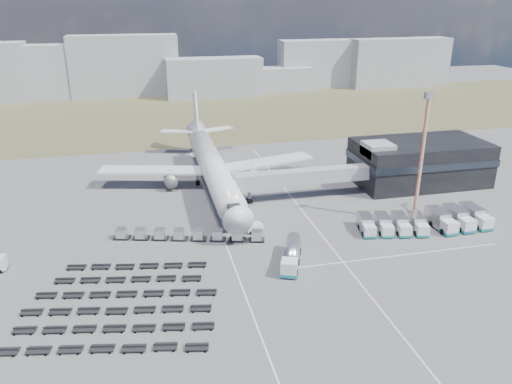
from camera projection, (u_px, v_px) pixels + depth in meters
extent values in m
plane|color=#565659|center=(240.00, 250.00, 87.02)|extent=(420.00, 420.00, 0.00)
cube|color=brown|center=(182.00, 115.00, 186.70)|extent=(420.00, 90.00, 0.01)
cube|color=silver|center=(224.00, 239.00, 91.13)|extent=(0.25, 110.00, 0.01)
cube|color=silver|center=(317.00, 229.00, 94.93)|extent=(0.25, 110.00, 0.01)
cube|color=silver|center=(393.00, 256.00, 85.06)|extent=(40.00, 0.25, 0.01)
cube|color=black|center=(420.00, 162.00, 117.10)|extent=(30.00, 16.00, 10.00)
cube|color=#262D38|center=(420.00, 157.00, 116.66)|extent=(30.40, 16.40, 1.60)
cube|color=#939399|center=(378.00, 150.00, 111.10)|extent=(6.00, 6.00, 3.00)
cube|color=#939399|center=(303.00, 176.00, 107.56)|extent=(29.80, 3.00, 3.00)
cube|color=#939399|center=(243.00, 182.00, 104.27)|extent=(4.00, 3.60, 3.40)
cylinder|color=slate|center=(249.00, 192.00, 105.98)|extent=(0.70, 0.70, 5.10)
cylinder|color=black|center=(249.00, 201.00, 106.74)|extent=(1.40, 0.90, 1.40)
cylinder|color=silver|center=(213.00, 168.00, 112.27)|extent=(5.60, 48.00, 5.60)
cone|color=silver|center=(236.00, 215.00, 88.25)|extent=(5.60, 5.00, 5.60)
cone|color=silver|center=(198.00, 133.00, 137.35)|extent=(5.60, 8.00, 5.60)
cube|color=black|center=(233.00, 206.00, 89.77)|extent=(2.20, 2.00, 0.80)
cube|color=silver|center=(154.00, 170.00, 114.48)|extent=(25.59, 11.38, 0.50)
cube|color=silver|center=(264.00, 162.00, 119.99)|extent=(25.59, 11.38, 0.50)
cylinder|color=slate|center=(171.00, 179.00, 114.03)|extent=(3.00, 5.00, 3.00)
cylinder|color=slate|center=(251.00, 173.00, 118.06)|extent=(3.00, 5.00, 3.00)
cube|color=silver|center=(177.00, 131.00, 137.85)|extent=(9.49, 5.63, 0.35)
cube|color=silver|center=(217.00, 129.00, 140.18)|extent=(9.49, 5.63, 0.35)
cube|color=silver|center=(196.00, 111.00, 137.98)|extent=(0.50, 9.06, 11.45)
cylinder|color=slate|center=(230.00, 223.00, 94.72)|extent=(0.50, 0.50, 2.50)
cylinder|color=slate|center=(198.00, 180.00, 116.70)|extent=(0.60, 0.60, 2.50)
cylinder|color=slate|center=(225.00, 178.00, 118.05)|extent=(0.60, 0.60, 2.50)
cylinder|color=black|center=(230.00, 226.00, 94.99)|extent=(0.50, 1.20, 1.20)
cube|color=#969AA3|center=(55.00, 72.00, 212.75)|extent=(22.12, 12.00, 22.46)
cube|color=#969AA3|center=(125.00, 66.00, 217.79)|extent=(46.01, 12.00, 25.97)
cube|color=#969AA3|center=(214.00, 78.00, 217.19)|extent=(41.30, 12.00, 16.66)
cube|color=#969AA3|center=(270.00, 79.00, 231.70)|extent=(38.00, 12.00, 10.66)
cube|color=#969AA3|center=(318.00, 64.00, 239.73)|extent=(37.82, 12.00, 22.11)
cube|color=#969AA3|center=(391.00, 63.00, 240.91)|extent=(40.68, 12.00, 22.63)
cube|color=#969AA3|center=(428.00, 61.00, 250.90)|extent=(18.00, 12.00, 22.32)
cube|color=silver|center=(289.00, 267.00, 78.50)|extent=(3.31, 3.31, 2.44)
cube|color=#15737A|center=(289.00, 273.00, 78.85)|extent=(3.45, 3.45, 0.53)
cylinder|color=silver|center=(292.00, 249.00, 83.10)|extent=(5.43, 8.36, 2.65)
cube|color=slate|center=(292.00, 256.00, 83.54)|extent=(5.33, 8.32, 0.37)
cylinder|color=black|center=(291.00, 262.00, 82.18)|extent=(2.99, 2.11, 1.17)
cube|color=silver|center=(253.00, 228.00, 93.78)|extent=(3.61, 2.65, 1.46)
cube|color=silver|center=(243.00, 177.00, 118.07)|extent=(2.36, 5.79, 2.69)
cube|color=#15737A|center=(243.00, 181.00, 118.48)|extent=(2.46, 5.89, 0.43)
cube|color=silver|center=(369.00, 231.00, 91.37)|extent=(2.58, 2.50, 2.11)
cube|color=#15737A|center=(369.00, 235.00, 91.66)|extent=(2.69, 2.62, 0.43)
cube|color=silver|center=(365.00, 221.00, 94.35)|extent=(3.12, 4.78, 2.50)
cube|color=silver|center=(387.00, 231.00, 91.47)|extent=(2.58, 2.50, 2.11)
cube|color=#15737A|center=(386.00, 235.00, 91.77)|extent=(2.69, 2.62, 0.43)
cube|color=silver|center=(382.00, 221.00, 94.45)|extent=(3.12, 4.78, 2.50)
cube|color=silver|center=(405.00, 230.00, 91.57)|extent=(2.58, 2.50, 2.11)
cube|color=#15737A|center=(404.00, 234.00, 91.87)|extent=(2.69, 2.62, 0.43)
cube|color=silver|center=(399.00, 221.00, 94.56)|extent=(3.12, 4.78, 2.50)
cube|color=silver|center=(422.00, 230.00, 91.67)|extent=(2.58, 2.50, 2.11)
cube|color=#15737A|center=(422.00, 234.00, 91.97)|extent=(2.69, 2.62, 0.43)
cube|color=silver|center=(416.00, 221.00, 94.66)|extent=(3.12, 4.78, 2.50)
cube|color=silver|center=(449.00, 227.00, 92.35)|extent=(2.64, 2.53, 2.44)
cube|color=#15737A|center=(449.00, 232.00, 92.70)|extent=(2.75, 2.64, 0.50)
cube|color=silver|center=(437.00, 217.00, 95.69)|extent=(2.83, 5.20, 2.89)
cube|color=silver|center=(467.00, 225.00, 93.27)|extent=(2.64, 2.53, 2.44)
cube|color=#15737A|center=(466.00, 230.00, 93.61)|extent=(2.75, 2.64, 0.50)
cube|color=silver|center=(455.00, 215.00, 96.60)|extent=(2.83, 5.20, 2.89)
cube|color=silver|center=(484.00, 223.00, 94.18)|extent=(2.64, 2.53, 2.44)
cube|color=#15737A|center=(483.00, 227.00, 94.52)|extent=(2.75, 2.64, 0.50)
cube|color=silver|center=(471.00, 213.00, 97.51)|extent=(2.83, 5.20, 2.89)
cube|color=black|center=(122.00, 237.00, 91.08)|extent=(3.23, 2.46, 0.20)
cube|color=silver|center=(121.00, 232.00, 90.73)|extent=(2.17, 2.17, 1.65)
cube|color=black|center=(141.00, 237.00, 90.95)|extent=(3.23, 2.46, 0.20)
cube|color=silver|center=(141.00, 233.00, 90.61)|extent=(2.17, 2.17, 1.65)
cube|color=black|center=(160.00, 238.00, 90.82)|extent=(3.23, 2.46, 0.20)
cube|color=silver|center=(160.00, 233.00, 90.48)|extent=(2.17, 2.17, 1.65)
cube|color=black|center=(179.00, 238.00, 90.70)|extent=(3.23, 2.46, 0.20)
cube|color=silver|center=(179.00, 233.00, 90.36)|extent=(2.17, 2.17, 1.65)
cube|color=black|center=(199.00, 238.00, 90.57)|extent=(3.23, 2.46, 0.20)
cube|color=silver|center=(198.00, 234.00, 90.23)|extent=(2.17, 2.17, 1.65)
cube|color=black|center=(218.00, 239.00, 90.45)|extent=(3.23, 2.46, 0.20)
cube|color=silver|center=(218.00, 234.00, 90.10)|extent=(2.17, 2.17, 1.65)
cube|color=black|center=(237.00, 239.00, 90.32)|extent=(3.23, 2.46, 0.20)
cube|color=silver|center=(237.00, 234.00, 89.98)|extent=(2.17, 2.17, 1.65)
cube|color=black|center=(257.00, 239.00, 90.20)|extent=(3.23, 2.46, 0.20)
cube|color=silver|center=(257.00, 235.00, 89.85)|extent=(2.17, 2.17, 1.65)
cube|color=black|center=(102.00, 348.00, 62.30)|extent=(27.27, 6.66, 0.71)
cube|color=black|center=(110.00, 328.00, 66.13)|extent=(27.27, 6.66, 0.71)
cube|color=black|center=(117.00, 310.00, 69.97)|extent=(27.27, 6.66, 0.71)
cube|color=black|center=(123.00, 293.00, 73.80)|extent=(27.27, 6.66, 0.71)
cube|color=black|center=(129.00, 279.00, 77.64)|extent=(23.42, 5.92, 0.71)
cube|color=black|center=(134.00, 265.00, 81.47)|extent=(23.42, 5.92, 0.71)
cylinder|color=#AC391B|center=(421.00, 162.00, 93.32)|extent=(0.69, 0.69, 24.70)
cube|color=slate|center=(429.00, 95.00, 88.69)|extent=(2.42, 1.43, 1.19)
cube|color=#565659|center=(413.00, 222.00, 97.79)|extent=(1.98, 1.98, 0.30)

